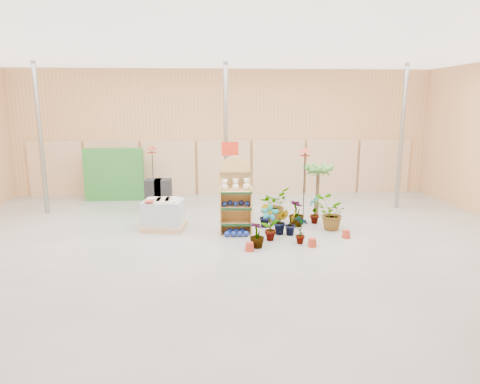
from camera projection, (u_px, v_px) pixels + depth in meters
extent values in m
cube|color=gray|center=(231.00, 249.00, 10.05)|extent=(15.00, 12.00, 0.10)
cube|color=white|center=(231.00, 44.00, 9.11)|extent=(15.00, 12.00, 0.10)
cube|color=tan|center=(224.00, 133.00, 15.49)|extent=(15.00, 0.10, 4.50)
cylinder|color=gray|center=(40.00, 140.00, 12.65)|extent=(0.14, 0.14, 4.50)
cylinder|color=gray|center=(402.00, 138.00, 13.35)|extent=(0.14, 0.14, 4.50)
cylinder|color=gray|center=(226.00, 139.00, 13.00)|extent=(0.14, 0.14, 4.50)
cube|color=tan|center=(56.00, 169.00, 15.24)|extent=(1.90, 0.06, 2.00)
cube|color=tan|center=(113.00, 169.00, 15.37)|extent=(1.90, 0.06, 2.00)
cube|color=tan|center=(169.00, 168.00, 15.49)|extent=(1.90, 0.06, 2.00)
cube|color=tan|center=(224.00, 167.00, 15.62)|extent=(1.90, 0.06, 2.00)
cube|color=tan|center=(278.00, 167.00, 15.75)|extent=(1.90, 0.06, 2.00)
cube|color=tan|center=(332.00, 166.00, 15.88)|extent=(1.90, 0.06, 2.00)
cube|color=tan|center=(384.00, 166.00, 16.00)|extent=(1.90, 0.06, 2.00)
cube|color=tan|center=(235.00, 201.00, 11.20)|extent=(0.83, 0.11, 1.56)
cylinder|color=tan|center=(235.00, 172.00, 11.04)|extent=(0.83, 0.11, 0.83)
cube|color=tan|center=(236.00, 223.00, 11.07)|extent=(0.81, 0.49, 0.04)
cube|color=#0F3819|center=(236.00, 225.00, 10.85)|extent=(0.79, 0.06, 0.06)
cube|color=tan|center=(236.00, 207.00, 10.99)|extent=(0.81, 0.49, 0.04)
cube|color=#0F3819|center=(236.00, 209.00, 10.76)|extent=(0.79, 0.06, 0.06)
cube|color=tan|center=(236.00, 191.00, 10.90)|extent=(0.81, 0.49, 0.04)
cube|color=#0F3819|center=(236.00, 193.00, 10.68)|extent=(0.79, 0.06, 0.06)
cube|color=tan|center=(220.00, 211.00, 10.98)|extent=(0.06, 0.46, 1.20)
cube|color=tan|center=(251.00, 210.00, 11.03)|extent=(0.06, 0.46, 1.20)
sphere|color=#F2E7CF|center=(225.00, 187.00, 10.92)|extent=(0.17, 0.17, 0.17)
sphere|color=#F2E7CF|center=(225.00, 182.00, 10.89)|extent=(0.13, 0.13, 0.13)
sphere|color=#F2E7CF|center=(236.00, 187.00, 10.94)|extent=(0.17, 0.17, 0.17)
sphere|color=#F2E7CF|center=(236.00, 181.00, 10.91)|extent=(0.13, 0.13, 0.13)
sphere|color=#F2E7CF|center=(246.00, 186.00, 10.95)|extent=(0.18, 0.18, 0.18)
sphere|color=#F2E7CF|center=(246.00, 181.00, 10.92)|extent=(0.13, 0.13, 0.13)
sphere|color=navy|center=(224.00, 204.00, 10.93)|extent=(0.14, 0.14, 0.14)
sphere|color=navy|center=(230.00, 203.00, 11.05)|extent=(0.14, 0.14, 0.14)
sphere|color=navy|center=(236.00, 204.00, 10.95)|extent=(0.14, 0.14, 0.14)
sphere|color=navy|center=(241.00, 203.00, 11.07)|extent=(0.14, 0.14, 0.14)
sphere|color=navy|center=(247.00, 204.00, 10.97)|extent=(0.14, 0.14, 0.14)
sphere|color=navy|center=(227.00, 234.00, 10.76)|extent=(0.15, 0.15, 0.15)
sphere|color=navy|center=(230.00, 231.00, 11.00)|extent=(0.15, 0.15, 0.15)
sphere|color=navy|center=(233.00, 234.00, 10.77)|extent=(0.15, 0.15, 0.15)
sphere|color=navy|center=(236.00, 231.00, 11.01)|extent=(0.15, 0.15, 0.15)
sphere|color=navy|center=(240.00, 234.00, 10.78)|extent=(0.15, 0.15, 0.15)
sphere|color=navy|center=(242.00, 231.00, 11.02)|extent=(0.15, 0.15, 0.15)
sphere|color=navy|center=(246.00, 234.00, 10.79)|extent=(0.15, 0.15, 0.15)
cube|color=tan|center=(164.00, 226.00, 11.47)|extent=(1.22, 1.06, 0.14)
cube|color=#AAB2C6|center=(163.00, 212.00, 11.39)|extent=(1.11, 0.95, 0.64)
cylinder|color=beige|center=(153.00, 201.00, 11.17)|extent=(0.37, 0.37, 0.04)
cylinder|color=beige|center=(162.00, 201.00, 11.18)|extent=(0.37, 0.37, 0.04)
cylinder|color=beige|center=(171.00, 201.00, 11.20)|extent=(0.37, 0.37, 0.04)
cylinder|color=beige|center=(155.00, 199.00, 11.44)|extent=(0.37, 0.37, 0.04)
cylinder|color=beige|center=(164.00, 199.00, 11.45)|extent=(0.37, 0.37, 0.04)
cylinder|color=beige|center=(172.00, 198.00, 11.47)|extent=(0.37, 0.37, 0.04)
cube|color=black|center=(164.00, 203.00, 13.36)|extent=(0.50, 0.50, 0.50)
cube|color=black|center=(163.00, 187.00, 13.25)|extent=(0.50, 0.50, 0.50)
cube|color=black|center=(154.00, 203.00, 13.34)|extent=(0.50, 0.50, 0.50)
cube|color=black|center=(153.00, 187.00, 13.24)|extent=(0.50, 0.50, 0.50)
cube|color=#2A7329|center=(114.00, 174.00, 14.70)|extent=(2.00, 0.30, 1.80)
cylinder|color=gray|center=(230.00, 179.00, 12.76)|extent=(0.05, 0.05, 2.20)
cube|color=red|center=(230.00, 149.00, 12.53)|extent=(0.50, 0.03, 0.40)
cylinder|color=black|center=(242.00, 198.00, 11.41)|extent=(0.02, 0.02, 1.63)
cylinder|color=#A83320|center=(242.00, 168.00, 11.24)|extent=(0.30, 0.30, 0.02)
cone|color=#A83320|center=(242.00, 162.00, 11.21)|extent=(0.34, 0.34, 0.14)
cylinder|color=black|center=(304.00, 188.00, 12.25)|extent=(0.02, 0.02, 1.86)
cylinder|color=#A83320|center=(305.00, 156.00, 12.06)|extent=(0.30, 0.30, 0.02)
cone|color=#A83320|center=(305.00, 150.00, 12.02)|extent=(0.34, 0.34, 0.14)
cylinder|color=black|center=(153.00, 179.00, 14.08)|extent=(0.02, 0.02, 1.73)
cylinder|color=#A83320|center=(152.00, 153.00, 13.90)|extent=(0.30, 0.30, 0.02)
cone|color=#A83320|center=(152.00, 147.00, 13.87)|extent=(0.34, 0.34, 0.14)
cylinder|color=brown|center=(317.00, 194.00, 12.68)|extent=(0.10, 0.10, 1.31)
imported|color=#437F31|center=(270.00, 223.00, 10.43)|extent=(0.49, 0.36, 0.89)
imported|color=#437F31|center=(281.00, 221.00, 10.94)|extent=(0.44, 0.39, 0.68)
imported|color=#437F31|center=(296.00, 213.00, 11.66)|extent=(0.59, 0.59, 0.74)
imported|color=#437F31|center=(315.00, 209.00, 11.94)|extent=(0.35, 0.47, 0.83)
imported|color=#437F31|center=(264.00, 216.00, 11.60)|extent=(0.33, 0.39, 0.63)
imported|color=#437F31|center=(274.00, 204.00, 12.20)|extent=(1.07, 1.11, 0.95)
imported|color=#437F31|center=(257.00, 235.00, 9.94)|extent=(0.48, 0.48, 0.62)
imported|color=#437F31|center=(301.00, 229.00, 10.20)|extent=(0.44, 0.45, 0.71)
imported|color=#437F31|center=(291.00, 223.00, 10.90)|extent=(0.42, 0.42, 0.60)
imported|color=#437F31|center=(331.00, 213.00, 11.31)|extent=(0.82, 0.72, 0.90)
imported|color=#437F31|center=(245.00, 204.00, 12.70)|extent=(0.49, 0.49, 0.73)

